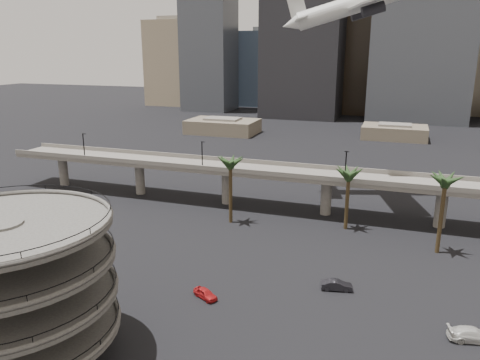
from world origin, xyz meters
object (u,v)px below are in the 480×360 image
(car_c, at_px, (473,335))
(parking_ramp, at_px, (9,280))
(airborne_jet, at_px, (366,2))
(car_a, at_px, (205,294))
(car_b, at_px, (337,285))
(overpass, at_px, (275,176))

(car_c, bearing_deg, parking_ramp, 101.21)
(airborne_jet, xyz_separation_m, car_c, (19.67, -56.26, -42.30))
(parking_ramp, height_order, airborne_jet, airborne_jet)
(car_a, bearing_deg, airborne_jet, 14.87)
(car_a, height_order, car_b, car_b)
(parking_ramp, xyz_separation_m, car_b, (30.76, 27.40, -9.10))
(airborne_jet, distance_m, car_a, 72.85)
(airborne_jet, bearing_deg, overpass, -146.76)
(overpass, relative_size, car_b, 29.04)
(overpass, distance_m, car_b, 36.84)
(car_b, bearing_deg, airborne_jet, -8.34)
(parking_ramp, height_order, car_b, parking_ramp)
(overpass, bearing_deg, airborne_jet, 49.98)
(parking_ramp, relative_size, overpass, 0.17)
(car_b, bearing_deg, overpass, 17.66)
(car_a, xyz_separation_m, car_b, (16.81, 8.25, 0.06))
(car_a, xyz_separation_m, car_c, (33.59, 1.30, 0.14))
(airborne_jet, xyz_separation_m, car_b, (2.89, -49.30, -42.38))
(parking_ramp, xyz_separation_m, overpass, (13.00, 59.00, -2.50))
(parking_ramp, bearing_deg, car_b, 41.69)
(car_a, bearing_deg, car_c, -59.32)
(overpass, xyz_separation_m, car_b, (17.76, -31.59, -6.60))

